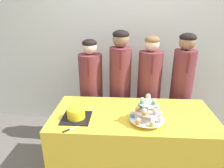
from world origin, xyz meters
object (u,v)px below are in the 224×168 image
Objects in this scene: cupcake_stand at (147,111)px; student_1 at (120,91)px; cake_knife at (70,129)px; student_2 at (148,96)px; round_cake at (76,113)px; student_0 at (92,96)px; student_3 at (180,94)px.

student_1 is at bearing 108.83° from cupcake_stand.
student_2 is at bearing 7.15° from cake_knife.
student_1 is 0.37m from student_2.
student_1 is at bearing 61.82° from round_cake.
round_cake is 1.08m from student_2.
student_0 is 0.95× the size of student_3.
student_2 reaches higher than cake_knife.
student_3 is at bearing -0.00° from student_0.
round_cake is 0.19× the size of student_0.
round_cake is 0.84× the size of cupcake_stand.
cupcake_stand is at bearing -97.74° from student_2.
student_0 is 0.38m from student_1.
cake_knife is at bearing -129.85° from student_2.
cupcake_stand is (0.67, -0.03, 0.05)m from round_cake.
cake_knife is 0.70m from cupcake_stand.
student_3 is (0.41, -0.00, 0.04)m from student_2.
student_0 reaches higher than cake_knife.
round_cake is 0.77m from student_0.
cake_knife is 0.13× the size of student_0.
student_3 is at bearing 32.43° from round_cake.
cupcake_stand is at bearing -50.38° from student_0.
cake_knife is 0.12× the size of student_3.
cake_knife is 1.22m from student_2.
student_1 is 1.04× the size of student_2.
cake_knife is at bearing -92.14° from student_0.
student_0 is 1.16m from student_3.
cake_knife is at bearing -141.79° from student_3.
student_1 is at bearing 23.24° from cake_knife.
student_2 is (0.37, 0.00, -0.05)m from student_1.
student_0 reaches higher than round_cake.
cake_knife is 1.02m from student_1.
student_1 is (0.38, 0.00, 0.07)m from student_0.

